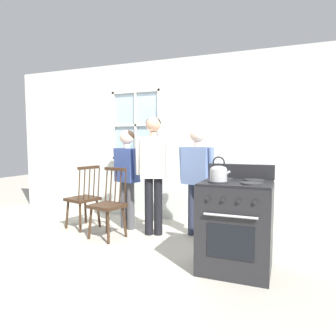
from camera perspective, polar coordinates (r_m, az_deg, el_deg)
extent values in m
plane|color=#B2AD9E|center=(4.05, -6.79, -14.19)|extent=(16.00, 16.00, 0.00)
cube|color=silver|center=(6.22, -18.48, 4.92)|extent=(2.07, 0.06, 2.70)
cube|color=silver|center=(4.78, 17.73, 5.00)|extent=(3.39, 0.06, 2.70)
cube|color=silver|center=(5.44, -5.98, -3.71)|extent=(0.94, 0.06, 1.02)
cube|color=silver|center=(5.50, -6.17, 16.89)|extent=(0.94, 0.06, 0.47)
cube|color=silver|center=(5.32, -6.42, 1.46)|extent=(1.00, 0.10, 0.03)
cube|color=#9EB7C6|center=(5.39, -6.03, 8.11)|extent=(0.88, 0.01, 1.15)
cube|color=silver|center=(5.37, -6.18, 8.12)|extent=(0.04, 0.02, 1.21)
cube|color=silver|center=(5.37, -6.18, 8.12)|extent=(0.94, 0.02, 0.04)
cube|color=silver|center=(5.59, -10.31, 7.95)|extent=(0.04, 0.03, 1.21)
cube|color=silver|center=(5.17, -1.72, 8.27)|extent=(0.04, 0.03, 1.21)
cube|color=silver|center=(5.43, -6.24, 14.31)|extent=(0.94, 0.03, 0.04)
cube|color=silver|center=(5.37, -6.13, 1.87)|extent=(0.94, 0.03, 0.04)
cube|color=#3D2819|center=(4.82, -15.97, -5.69)|extent=(0.50, 0.51, 0.04)
cylinder|color=#3D2819|center=(5.10, -15.46, -7.83)|extent=(0.07, 0.08, 0.43)
cylinder|color=#3D2819|center=(4.90, -18.64, -8.41)|extent=(0.08, 0.07, 0.43)
cylinder|color=#3D2819|center=(4.85, -13.13, -8.42)|extent=(0.08, 0.07, 0.43)
cylinder|color=#3D2819|center=(4.65, -16.39, -9.09)|extent=(0.07, 0.08, 0.43)
cylinder|color=#3D2819|center=(4.76, -13.07, -2.83)|extent=(0.07, 0.04, 0.48)
cylinder|color=#3D2819|center=(4.71, -13.91, -2.94)|extent=(0.07, 0.04, 0.48)
cylinder|color=#3D2819|center=(4.65, -14.77, -3.05)|extent=(0.07, 0.04, 0.48)
cylinder|color=#3D2819|center=(4.60, -15.66, -3.17)|extent=(0.07, 0.04, 0.48)
cylinder|color=#3D2819|center=(4.54, -16.56, -3.28)|extent=(0.07, 0.04, 0.48)
cube|color=#3D2819|center=(4.62, -14.84, 0.08)|extent=(0.14, 0.38, 0.04)
cube|color=#3D2819|center=(4.23, -11.51, -7.08)|extent=(0.49, 0.48, 0.04)
cylinder|color=#3D2819|center=(4.30, -14.61, -10.20)|extent=(0.08, 0.07, 0.43)
cylinder|color=#3D2819|center=(4.06, -11.32, -11.03)|extent=(0.07, 0.08, 0.43)
cylinder|color=#3D2819|center=(4.51, -11.57, -9.41)|extent=(0.07, 0.08, 0.43)
cylinder|color=#3D2819|center=(4.29, -8.28, -10.13)|extent=(0.08, 0.07, 0.43)
cylinder|color=#3D2819|center=(4.43, -11.68, -3.38)|extent=(0.03, 0.07, 0.48)
cylinder|color=#3D2819|center=(4.37, -10.84, -3.49)|extent=(0.03, 0.07, 0.48)
cylinder|color=#3D2819|center=(4.31, -9.97, -3.59)|extent=(0.03, 0.07, 0.48)
cylinder|color=#3D2819|center=(4.25, -9.08, -3.70)|extent=(0.03, 0.07, 0.48)
cylinder|color=#3D2819|center=(4.19, -8.17, -3.81)|extent=(0.03, 0.07, 0.48)
cube|color=#3D2819|center=(4.28, -10.02, -0.22)|extent=(0.38, 0.11, 0.04)
cylinder|color=#4C4C51|center=(4.72, -8.29, -6.88)|extent=(0.12, 0.12, 0.72)
cylinder|color=#4C4C51|center=(4.62, -7.14, -7.13)|extent=(0.12, 0.12, 0.72)
cube|color=#384C8E|center=(4.58, -7.81, 0.56)|extent=(0.41, 0.31, 0.51)
cylinder|color=#384C8E|center=(4.73, -9.76, 0.92)|extent=(0.11, 0.13, 0.47)
cylinder|color=#384C8E|center=(4.41, -6.11, 0.67)|extent=(0.11, 0.13, 0.47)
cylinder|color=beige|center=(4.57, -7.85, 4.13)|extent=(0.10, 0.10, 0.06)
sphere|color=beige|center=(4.57, -7.87, 5.85)|extent=(0.21, 0.21, 0.21)
ellipsoid|color=#332319|center=(4.58, -7.74, 6.09)|extent=(0.22, 0.22, 0.17)
cylinder|color=black|center=(4.32, -3.66, -7.29)|extent=(0.12, 0.12, 0.82)
cylinder|color=black|center=(4.31, -1.88, -7.33)|extent=(0.12, 0.12, 0.82)
cube|color=white|center=(4.22, -2.81, 2.00)|extent=(0.39, 0.30, 0.58)
cylinder|color=white|center=(4.23, -5.69, 2.30)|extent=(0.11, 0.13, 0.53)
cylinder|color=white|center=(4.18, 0.03, 2.29)|extent=(0.11, 0.13, 0.53)
cylinder|color=tan|center=(4.22, -2.83, 6.39)|extent=(0.10, 0.10, 0.07)
sphere|color=tan|center=(4.22, -2.84, 8.29)|extent=(0.21, 0.21, 0.21)
ellipsoid|color=black|center=(4.24, -2.81, 8.53)|extent=(0.21, 0.21, 0.17)
cylinder|color=#2D3347|center=(4.32, 4.63, -7.85)|extent=(0.12, 0.12, 0.74)
cylinder|color=#2D3347|center=(4.23, 6.41, -8.14)|extent=(0.12, 0.12, 0.74)
cube|color=#6B84B7|center=(4.18, 5.58, 0.46)|extent=(0.46, 0.34, 0.52)
cylinder|color=#6B84B7|center=(4.31, 2.74, 0.89)|extent=(0.11, 0.13, 0.48)
cylinder|color=#6B84B7|center=(4.03, 8.29, 0.55)|extent=(0.11, 0.13, 0.48)
cylinder|color=beige|center=(4.17, 5.61, 4.45)|extent=(0.10, 0.10, 0.06)
sphere|color=beige|center=(4.17, 5.63, 6.34)|extent=(0.21, 0.21, 0.21)
ellipsoid|color=silver|center=(4.18, 5.75, 6.60)|extent=(0.22, 0.22, 0.17)
cube|color=#232326|center=(3.23, 12.77, -10.94)|extent=(0.71, 0.64, 0.90)
cube|color=black|center=(3.13, 12.93, -2.79)|extent=(0.70, 0.61, 0.02)
cylinder|color=#2D2D30|center=(3.03, 9.58, -2.64)|extent=(0.20, 0.20, 0.02)
cylinder|color=#2D2D30|center=(2.99, 15.62, -2.88)|extent=(0.20, 0.20, 0.02)
cylinder|color=#2D2D30|center=(3.28, 10.51, -2.08)|extent=(0.20, 0.20, 0.02)
cylinder|color=#2D2D30|center=(3.24, 16.09, -2.29)|extent=(0.20, 0.20, 0.02)
cube|color=#232326|center=(3.41, 13.70, -0.63)|extent=(0.71, 0.06, 0.16)
cube|color=black|center=(2.94, 11.75, -13.63)|extent=(0.44, 0.01, 0.32)
cylinder|color=silver|center=(2.85, 11.77, -8.95)|extent=(0.50, 0.02, 0.02)
cylinder|color=#232326|center=(2.87, 7.63, -5.83)|extent=(0.04, 0.02, 0.04)
cylinder|color=#232326|center=(2.84, 10.44, -5.99)|extent=(0.04, 0.02, 0.04)
cylinder|color=#232326|center=(2.82, 13.30, -6.13)|extent=(0.04, 0.02, 0.04)
cylinder|color=#232326|center=(2.80, 16.21, -6.26)|extent=(0.04, 0.02, 0.04)
cylinder|color=#B7B7BC|center=(3.03, 9.59, -1.34)|extent=(0.17, 0.17, 0.12)
ellipsoid|color=#B7B7BC|center=(3.02, 9.61, -0.21)|extent=(0.16, 0.16, 0.07)
sphere|color=black|center=(3.02, 9.62, 0.64)|extent=(0.03, 0.03, 0.03)
cylinder|color=#B7B7BC|center=(3.01, 11.10, -1.06)|extent=(0.08, 0.03, 0.07)
torus|color=black|center=(3.02, 9.63, 1.02)|extent=(0.12, 0.01, 0.12)
cylinder|color=#42474C|center=(5.34, -7.17, 2.20)|extent=(0.14, 0.14, 0.11)
cylinder|color=#33261C|center=(5.34, -7.18, 2.69)|extent=(0.13, 0.13, 0.01)
cone|color=#388447|center=(5.33, -6.96, 3.66)|extent=(0.06, 0.04, 0.17)
cone|color=#388447|center=(5.35, -7.27, 3.30)|extent=(0.05, 0.05, 0.11)
cone|color=#388447|center=(5.32, -7.32, 3.38)|extent=(0.04, 0.07, 0.12)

